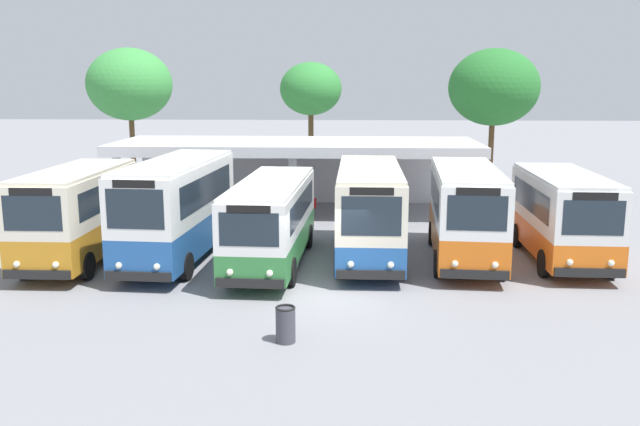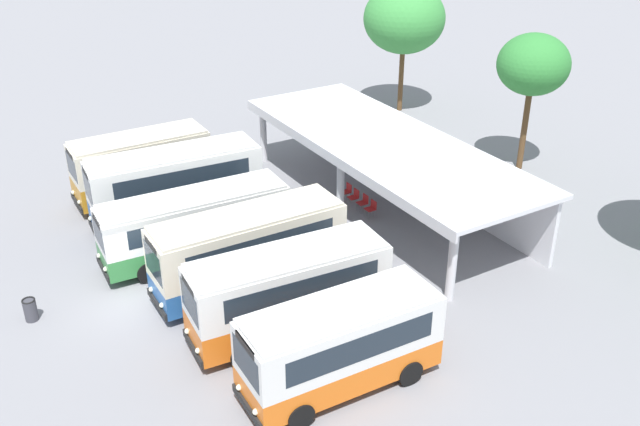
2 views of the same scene
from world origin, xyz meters
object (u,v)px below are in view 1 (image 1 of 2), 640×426
city_bus_second_in_row (177,206)px  city_bus_middle_cream (272,218)px  waiting_chair_fourth_seat (312,205)px  city_bus_fourth_amber (369,209)px  waiting_chair_second_from_end (281,205)px  city_bus_far_end_green (563,213)px  city_bus_nearest_orange (78,212)px  city_bus_fifth_blue (465,210)px  litter_bin_apron (286,324)px  waiting_chair_end_by_column (266,205)px  waiting_chair_middle_seat (296,205)px

city_bus_second_in_row → city_bus_middle_cream: 3.39m
waiting_chair_fourth_seat → city_bus_fourth_amber: bearing=-71.9°
waiting_chair_second_from_end → city_bus_far_end_green: bearing=-35.5°
city_bus_nearest_orange → waiting_chair_fourth_seat: city_bus_nearest_orange is taller
city_bus_fifth_blue → litter_bin_apron: bearing=-125.3°
city_bus_nearest_orange → waiting_chair_second_from_end: size_ratio=7.74×
waiting_chair_second_from_end → waiting_chair_fourth_seat: same height
city_bus_nearest_orange → city_bus_fourth_amber: bearing=5.5°
city_bus_far_end_green → waiting_chair_second_from_end: bearing=144.5°
city_bus_fourth_amber → waiting_chair_end_by_column: city_bus_fourth_amber is taller
city_bus_fourth_amber → waiting_chair_second_from_end: bearing=117.4°
city_bus_second_in_row → waiting_chair_middle_seat: bearing=66.3°
city_bus_far_end_green → waiting_chair_middle_seat: (-9.87, 7.59, -1.19)m
city_bus_nearest_orange → litter_bin_apron: size_ratio=7.39×
waiting_chair_fourth_seat → city_bus_middle_cream: bearing=-96.0°
city_bus_fifth_blue → waiting_chair_middle_seat: (-6.52, 7.62, -1.28)m
city_bus_second_in_row → litter_bin_apron: 8.84m
city_bus_far_end_green → waiting_chair_second_from_end: 13.05m
city_bus_far_end_green → city_bus_fifth_blue: bearing=-179.4°
waiting_chair_second_from_end → waiting_chair_fourth_seat: 1.44m
city_bus_far_end_green → waiting_chair_fourth_seat: 11.93m
city_bus_fourth_amber → litter_bin_apron: 8.32m
waiting_chair_fourth_seat → waiting_chair_end_by_column: bearing=179.5°
city_bus_fourth_amber → waiting_chair_fourth_seat: bearing=108.1°
city_bus_far_end_green → litter_bin_apron: size_ratio=7.39×
city_bus_nearest_orange → city_bus_middle_cream: size_ratio=0.82×
city_bus_second_in_row → city_bus_middle_cream: (3.34, -0.44, -0.31)m
waiting_chair_second_from_end → waiting_chair_end_by_column: bearing=177.3°
city_bus_fifth_blue → waiting_chair_second_from_end: 10.56m
city_bus_nearest_orange → city_bus_far_end_green: city_bus_nearest_orange is taller
city_bus_nearest_orange → city_bus_middle_cream: 6.69m
waiting_chair_end_by_column → litter_bin_apron: litter_bin_apron is taller
city_bus_far_end_green → waiting_chair_fourth_seat: bearing=140.4°
city_bus_nearest_orange → waiting_chair_second_from_end: (6.13, 8.47, -1.28)m
city_bus_fifth_blue → litter_bin_apron: size_ratio=8.16×
litter_bin_apron → waiting_chair_fourth_seat: bearing=90.9°
city_bus_fourth_amber → city_bus_fifth_blue: bearing=-1.1°
waiting_chair_second_from_end → waiting_chair_middle_seat: (0.72, 0.05, 0.00)m
city_bus_second_in_row → city_bus_fifth_blue: city_bus_second_in_row is taller
city_bus_nearest_orange → waiting_chair_second_from_end: city_bus_nearest_orange is taller
city_bus_middle_cream → city_bus_far_end_green: 10.07m
litter_bin_apron → city_bus_second_in_row: bearing=120.9°
city_bus_far_end_green → waiting_chair_second_from_end: (-10.58, 7.54, -1.19)m
city_bus_fourth_amber → litter_bin_apron: city_bus_fourth_amber is taller
city_bus_fourth_amber → city_bus_far_end_green: size_ratio=1.16×
city_bus_nearest_orange → city_bus_second_in_row: bearing=9.0°
waiting_chair_middle_seat → litter_bin_apron: bearing=-86.4°
waiting_chair_fourth_seat → city_bus_nearest_orange: bearing=-131.7°
waiting_chair_second_from_end → waiting_chair_middle_seat: same height
city_bus_fourth_amber → waiting_chair_middle_seat: city_bus_fourth_amber is taller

